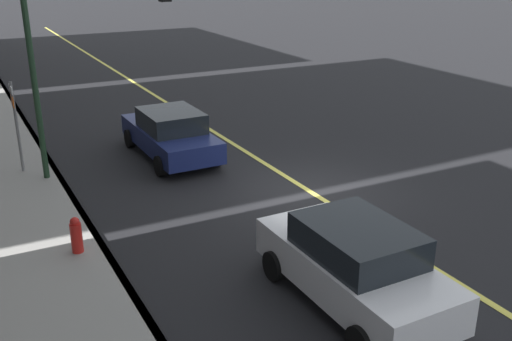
% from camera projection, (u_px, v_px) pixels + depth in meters
% --- Properties ---
extents(ground, '(200.00, 200.00, 0.00)m').
position_uv_depth(ground, '(310.00, 192.00, 15.82)').
color(ground, black).
extents(sidewalk_slab, '(80.00, 3.01, 0.15)m').
position_uv_depth(sidewalk_slab, '(28.00, 250.00, 12.62)').
color(sidewalk_slab, gray).
rests_on(sidewalk_slab, ground).
extents(curb_edge, '(80.00, 0.16, 0.15)m').
position_uv_depth(curb_edge, '(95.00, 236.00, 13.25)').
color(curb_edge, slate).
rests_on(curb_edge, ground).
extents(lane_stripe_center, '(80.00, 0.16, 0.01)m').
position_uv_depth(lane_stripe_center, '(311.00, 192.00, 15.82)').
color(lane_stripe_center, '#D8CC4C').
rests_on(lane_stripe_center, ground).
extents(car_white, '(4.17, 1.90, 1.59)m').
position_uv_depth(car_white, '(354.00, 264.00, 10.59)').
color(car_white, silver).
rests_on(car_white, ground).
extents(car_navy, '(4.48, 1.94, 1.51)m').
position_uv_depth(car_navy, '(170.00, 133.00, 18.24)').
color(car_navy, navy).
rests_on(car_navy, ground).
extents(traffic_light_mast, '(0.28, 4.07, 5.93)m').
position_uv_depth(traffic_light_mast, '(87.00, 31.00, 15.72)').
color(traffic_light_mast, '#1E3823').
rests_on(traffic_light_mast, ground).
extents(street_sign_post, '(0.60, 0.08, 2.73)m').
position_uv_depth(street_sign_post, '(16.00, 121.00, 16.41)').
color(street_sign_post, slate).
rests_on(street_sign_post, ground).
extents(fire_hydrant, '(0.24, 0.24, 0.94)m').
position_uv_depth(fire_hydrant, '(77.00, 238.00, 12.29)').
color(fire_hydrant, red).
rests_on(fire_hydrant, ground).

